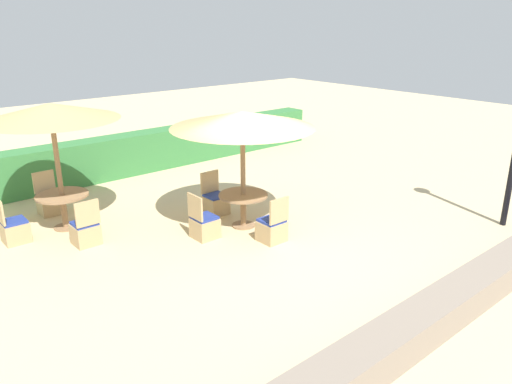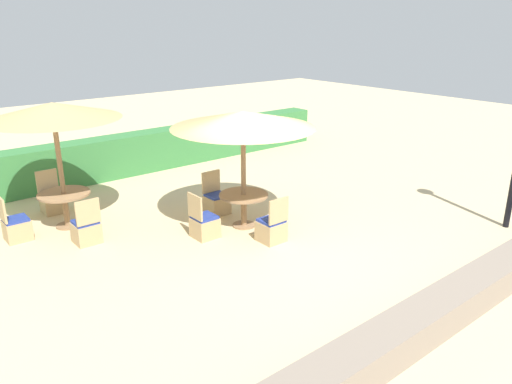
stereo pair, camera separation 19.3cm
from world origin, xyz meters
The scene contains 13 objects.
ground_plane centered at (0.00, 0.00, 0.00)m, with size 40.00×40.00×0.00m, color #D1BA8C.
hedge_row centered at (0.00, 6.06, 0.55)m, with size 13.00×0.70×1.10m, color #387A3D.
stone_border centered at (0.00, -3.46, 0.23)m, with size 10.00×0.56×0.46m, color gray.
parasol_center centered at (0.08, 1.10, 2.23)m, with size 2.86×2.86×2.40m.
round_table_center centered at (0.08, 1.10, 0.54)m, with size 1.01×1.01×0.70m.
patio_chair_center_south centered at (0.03, 0.16, 0.26)m, with size 0.46×0.46×0.93m.
patio_chair_center_north centered at (0.06, 2.05, 0.26)m, with size 0.46×0.46×0.93m.
patio_chair_center_west centered at (-0.87, 1.15, 0.26)m, with size 0.46×0.46×0.93m.
parasol_back_left centered at (-2.77, 3.41, 2.40)m, with size 2.60×2.60×2.58m.
round_table_back_left centered at (-2.77, 3.41, 0.57)m, with size 1.04×1.04×0.73m.
patio_chair_back_left_north centered at (-2.73, 4.43, 0.26)m, with size 0.46×0.46×0.93m.
patio_chair_back_left_south centered at (-2.76, 2.37, 0.26)m, with size 0.46×0.46×0.93m.
patio_chair_back_left_west centered at (-3.77, 3.36, 0.26)m, with size 0.46×0.46×0.93m.
Camera 1 is at (-5.96, -6.37, 4.10)m, focal length 35.00 mm.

